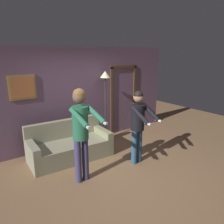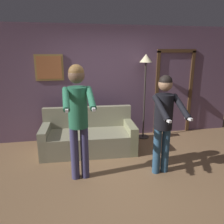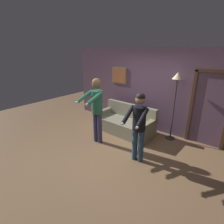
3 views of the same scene
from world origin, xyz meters
name	(u,v)px [view 1 (image 1 of 3)]	position (x,y,z in m)	size (l,w,h in m)	color
ground_plane	(118,171)	(0.00, 0.00, 0.00)	(12.00, 12.00, 0.00)	#836142
back_wall_assembly	(74,97)	(0.01, 1.94, 1.30)	(6.40, 0.10, 2.60)	#654A63
couch	(70,147)	(-0.54, 1.18, 0.28)	(1.94, 0.94, 0.87)	gray
torchiere_lamp	(105,85)	(0.82, 1.65, 1.58)	(0.29, 0.29, 1.97)	#332D28
person_standing_left	(81,126)	(-0.77, 0.13, 1.14)	(0.44, 0.75, 1.84)	#3D3B66
person_standing_right	(138,121)	(0.60, 0.05, 1.01)	(0.47, 0.67, 1.67)	#2B4E6E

